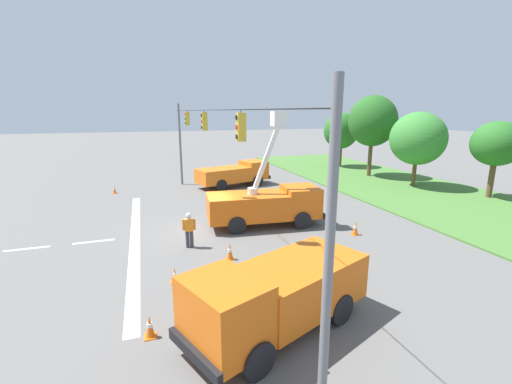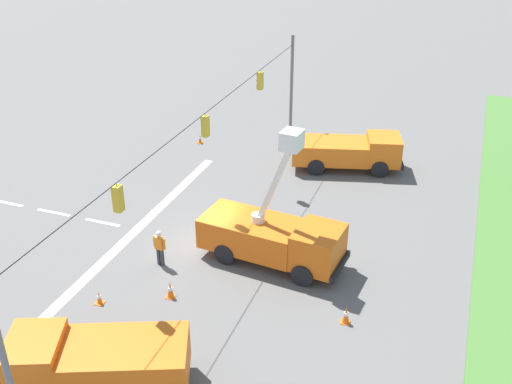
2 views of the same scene
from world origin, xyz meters
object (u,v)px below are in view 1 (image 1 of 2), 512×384
at_px(road_worker, 189,228).
at_px(tree_far_west, 341,131).
at_px(tree_centre, 418,139).
at_px(traffic_cone_lane_edge_a, 115,190).
at_px(tree_east, 497,144).
at_px(tree_west, 373,121).
at_px(traffic_cone_mid_left, 150,327).
at_px(utility_truck_support_near, 234,173).
at_px(utility_truck_bucket_lift, 266,203).
at_px(traffic_cone_foreground_left, 355,228).
at_px(traffic_cone_mid_right, 230,251).
at_px(utility_truck_support_far, 277,293).
at_px(traffic_cone_foreground_right, 175,276).

bearing_deg(road_worker, tree_far_west, 133.53).
bearing_deg(tree_centre, traffic_cone_lane_edge_a, -103.03).
bearing_deg(road_worker, tree_centre, 110.39).
relative_size(tree_centre, tree_east, 1.11).
bearing_deg(tree_east, tree_west, -163.12).
xyz_separation_m(tree_west, traffic_cone_mid_left, (19.69, -22.04, -5.24)).
xyz_separation_m(tree_far_west, road_worker, (19.39, -20.42, -3.28)).
relative_size(utility_truck_support_near, traffic_cone_mid_left, 9.94).
distance_m(tree_far_west, road_worker, 28.35).
distance_m(tree_west, utility_truck_bucket_lift, 19.33).
bearing_deg(traffic_cone_foreground_left, utility_truck_support_near, -167.86).
bearing_deg(traffic_cone_foreground_left, tree_centre, 126.37).
bearing_deg(traffic_cone_mid_right, traffic_cone_foreground_left, 97.40).
distance_m(tree_centre, traffic_cone_mid_right, 21.75).
xyz_separation_m(tree_west, utility_truck_support_near, (0.09, -14.24, -4.43)).
height_order(utility_truck_support_far, road_worker, utility_truck_support_far).
height_order(tree_far_west, traffic_cone_lane_edge_a, tree_far_west).
bearing_deg(utility_truck_bucket_lift, utility_truck_support_near, 174.72).
height_order(road_worker, traffic_cone_mid_right, road_worker).
bearing_deg(road_worker, tree_east, 96.30).
xyz_separation_m(tree_west, tree_centre, (5.44, 0.65, -1.33)).
bearing_deg(utility_truck_bucket_lift, traffic_cone_lane_edge_a, -141.70).
bearing_deg(traffic_cone_mid_left, utility_truck_support_near, 158.30).
height_order(utility_truck_support_near, traffic_cone_foreground_left, utility_truck_support_near).
bearing_deg(utility_truck_support_near, traffic_cone_mid_right, -15.66).
bearing_deg(tree_east, traffic_cone_foreground_left, -75.88).
bearing_deg(traffic_cone_foreground_left, traffic_cone_mid_left, -63.00).
distance_m(tree_west, utility_truck_support_near, 14.91).
distance_m(tree_west, tree_centre, 5.64).
distance_m(tree_east, utility_truck_bucket_lift, 18.67).
distance_m(utility_truck_support_near, utility_truck_support_far, 20.87).
bearing_deg(tree_west, utility_truck_support_near, -89.63).
relative_size(road_worker, traffic_cone_mid_left, 2.55).
relative_size(tree_west, traffic_cone_foreground_left, 10.50).
distance_m(utility_truck_support_near, traffic_cone_mid_right, 15.62).
bearing_deg(tree_east, utility_truck_support_near, -120.94).
bearing_deg(tree_centre, traffic_cone_mid_right, -63.14).
distance_m(tree_west, utility_truck_support_far, 27.89).
height_order(traffic_cone_foreground_left, traffic_cone_lane_edge_a, traffic_cone_foreground_left).
height_order(utility_truck_bucket_lift, road_worker, utility_truck_bucket_lift).
relative_size(tree_centre, traffic_cone_mid_right, 8.57).
xyz_separation_m(tree_west, utility_truck_support_far, (20.56, -18.35, -4.33)).
bearing_deg(traffic_cone_mid_left, utility_truck_support_far, 76.76).
height_order(tree_west, utility_truck_support_near, tree_west).
xyz_separation_m(road_worker, traffic_cone_foreground_right, (3.39, -1.03, -0.73)).
relative_size(utility_truck_support_near, traffic_cone_lane_edge_a, 11.36).
xyz_separation_m(tree_far_west, tree_east, (16.84, 2.76, -0.12)).
height_order(tree_east, road_worker, tree_east).
bearing_deg(utility_truck_support_far, tree_far_west, 145.02).
xyz_separation_m(utility_truck_support_far, traffic_cone_mid_right, (-5.45, -0.10, -0.87)).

